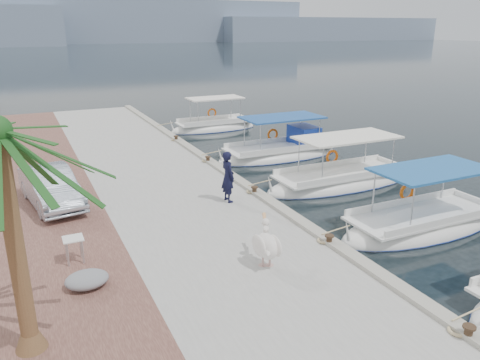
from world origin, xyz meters
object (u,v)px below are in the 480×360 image
pelican (266,244)px  parked_car (51,187)px  fishing_caique_e (214,128)px  fisherman (228,177)px  fishing_caique_c (341,182)px  fishing_caique_b (422,226)px  fishing_caique_d (280,154)px

pelican → parked_car: parked_car is taller
fishing_caique_e → fisherman: (-5.28, -14.38, 1.35)m
fishing_caique_c → fisherman: (-5.98, -0.91, 1.35)m
fishing_caique_b → fisherman: size_ratio=3.48×
fishing_caique_c → fishing_caique_d: 5.34m
fisherman → fishing_caique_e: bearing=-23.6°
fishing_caique_b → fishing_caique_e: bearing=90.9°
parked_car → fishing_caique_d: bearing=7.9°
fishing_caique_e → parked_car: bearing=-133.6°
fishing_caique_c → fishing_caique_e: size_ratio=1.23×
fishing_caique_e → fishing_caique_b: bearing=-89.1°
fisherman → fishing_caique_b: bearing=-131.1°
fisherman → pelican: bearing=164.3°
fishing_caique_d → parked_car: 12.59m
fishing_caique_e → fishing_caique_c: bearing=-87.0°
fishing_caique_b → fishing_caique_e: 18.69m
fishing_caique_e → pelican: bearing=-108.1°
fishing_caique_c → pelican: (-7.08, -5.98, 1.02)m
pelican → fisherman: (1.10, 5.08, 0.34)m
fishing_caique_d → pelican: 13.34m
fishing_caique_c → fishing_caique_d: bearing=91.0°
fishing_caique_c → fisherman: fisherman is taller
fishing_caique_e → pelican: fishing_caique_e is taller
fishing_caique_d → parked_car: bearing=-162.5°
pelican → fishing_caique_e: bearing=71.9°
fishing_caique_b → fishing_caique_c: same height
fishing_caique_b → fisherman: (-5.59, 4.31, 1.35)m
fishing_caique_e → fishing_caique_d: bearing=-85.7°
fishing_caique_c → fishing_caique_e: 13.50m
fishing_caique_c → fishing_caique_e: (-0.71, 13.48, 0.00)m
parked_car → fishing_caique_b: bearing=-39.7°
fishing_caique_d → pelican: bearing=-121.7°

